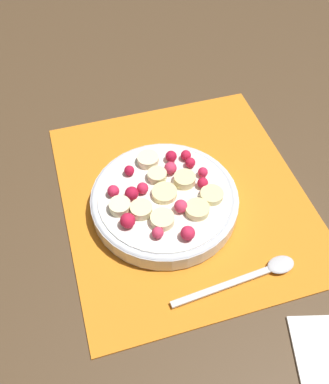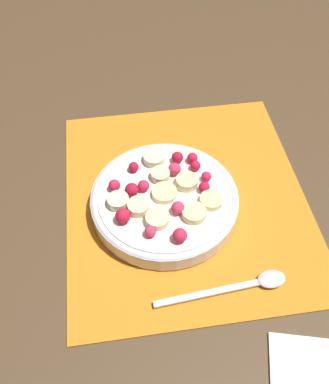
# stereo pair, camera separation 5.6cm
# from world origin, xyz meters

# --- Properties ---
(ground_plane) EXTENTS (3.00, 3.00, 0.00)m
(ground_plane) POSITION_xyz_m (0.00, 0.00, 0.00)
(ground_plane) COLOR #4C3823
(placemat) EXTENTS (0.42, 0.37, 0.01)m
(placemat) POSITION_xyz_m (0.00, 0.00, 0.00)
(placemat) COLOR orange
(placemat) RESTS_ON ground_plane
(fruit_bowl) EXTENTS (0.22, 0.22, 0.05)m
(fruit_bowl) POSITION_xyz_m (0.02, -0.04, 0.02)
(fruit_bowl) COLOR silver
(fruit_bowl) RESTS_ON placemat
(spoon) EXTENTS (0.03, 0.19, 0.01)m
(spoon) POSITION_xyz_m (0.16, 0.05, 0.01)
(spoon) COLOR silver
(spoon) RESTS_ON placemat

